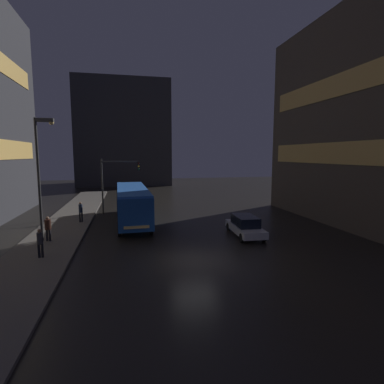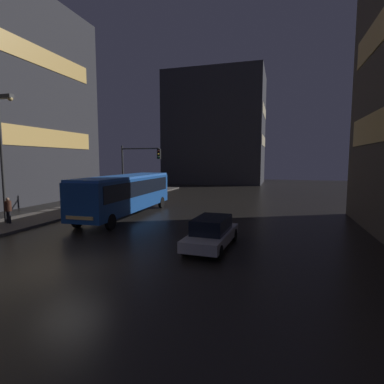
{
  "view_description": "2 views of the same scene",
  "coord_description": "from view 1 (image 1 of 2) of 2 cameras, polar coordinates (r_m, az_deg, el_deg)",
  "views": [
    {
      "loc": [
        -3.71,
        -16.25,
        6.06
      ],
      "look_at": [
        2.51,
        12.4,
        2.4
      ],
      "focal_mm": 28.0,
      "sensor_mm": 36.0,
      "label": 1
    },
    {
      "loc": [
        7.99,
        -9.76,
        4.28
      ],
      "look_at": [
        2.0,
        10.55,
        2.05
      ],
      "focal_mm": 28.0,
      "sensor_mm": 36.0,
      "label": 2
    }
  ],
  "objects": [
    {
      "name": "ground_plane",
      "position": [
        17.74,
        0.6,
        -12.85
      ],
      "size": [
        120.0,
        120.0,
        0.0
      ],
      "primitive_type": "plane",
      "color": "black"
    },
    {
      "name": "sidewalk_left",
      "position": [
        27.44,
        -23.17,
        -6.06
      ],
      "size": [
        4.0,
        48.0,
        0.15
      ],
      "color": "#56514C",
      "rests_on": "ground"
    },
    {
      "name": "building_right_block",
      "position": [
        31.83,
        31.89,
        11.42
      ],
      "size": [
        10.07,
        19.7,
        18.06
      ],
      "color": "#4C4238",
      "rests_on": "ground"
    },
    {
      "name": "building_far_backdrop",
      "position": [
        63.9,
        -12.84,
        10.68
      ],
      "size": [
        18.07,
        12.0,
        20.44
      ],
      "color": "#2D2D33",
      "rests_on": "ground"
    },
    {
      "name": "bus_near",
      "position": [
        27.3,
        -11.33,
        -1.71
      ],
      "size": [
        2.96,
        11.89,
        3.13
      ],
      "rotation": [
        0.0,
        0.0,
        3.17
      ],
      "color": "#194793",
      "rests_on": "ground"
    },
    {
      "name": "car_taxi",
      "position": [
        22.91,
        10.09,
        -6.33
      ],
      "size": [
        2.0,
        4.73,
        1.52
      ],
      "rotation": [
        0.0,
        0.0,
        3.09
      ],
      "color": "#B7B7BC",
      "rests_on": "ground"
    },
    {
      "name": "pedestrian_near",
      "position": [
        22.91,
        -25.76,
        -5.89
      ],
      "size": [
        0.5,
        0.5,
        1.71
      ],
      "rotation": [
        0.0,
        0.0,
        4.46
      ],
      "color": "black",
      "rests_on": "sidewalk_left"
    },
    {
      "name": "pedestrian_mid",
      "position": [
        19.51,
        -26.96,
        -8.32
      ],
      "size": [
        0.42,
        0.42,
        1.69
      ],
      "rotation": [
        0.0,
        0.0,
        5.92
      ],
      "color": "black",
      "rests_on": "sidewalk_left"
    },
    {
      "name": "pedestrian_far",
      "position": [
        28.07,
        -20.44,
        -3.32
      ],
      "size": [
        0.35,
        0.35,
        1.8
      ],
      "rotation": [
        0.0,
        0.0,
        1.63
      ],
      "color": "black",
      "rests_on": "sidewalk_left"
    },
    {
      "name": "traffic_light_main",
      "position": [
        31.74,
        -14.2,
        3.02
      ],
      "size": [
        3.93,
        0.35,
        5.67
      ],
      "color": "#2D2D2D",
      "rests_on": "ground"
    },
    {
      "name": "street_lamp_sidewalk",
      "position": [
        22.59,
        -26.77,
        5.2
      ],
      "size": [
        1.25,
        0.36,
        8.34
      ],
      "color": "#2D2D2D",
      "rests_on": "sidewalk_left"
    }
  ]
}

